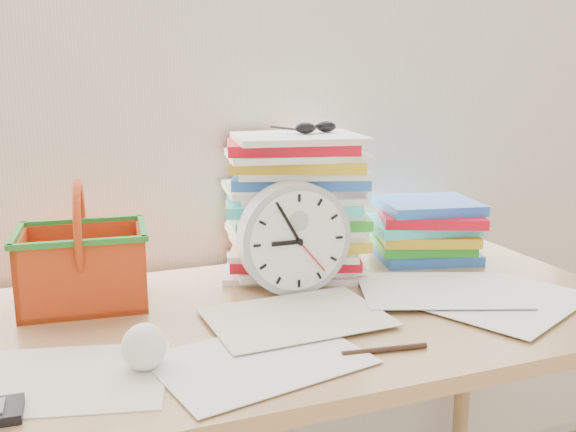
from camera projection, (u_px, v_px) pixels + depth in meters
name	position (u px, v px, depth m)	size (l,w,h in m)	color
curtain	(232.00, 32.00, 1.48)	(2.40, 0.01, 2.50)	silver
desk	(292.00, 346.00, 1.28)	(1.40, 0.70, 0.75)	#A0774B
paper_stack	(295.00, 204.00, 1.47)	(0.32, 0.27, 0.32)	white
clock	(294.00, 238.00, 1.34)	(0.24, 0.24, 0.05)	#A7A7A8
sunglasses	(316.00, 127.00, 1.46)	(0.13, 0.11, 0.03)	black
book_stack	(428.00, 229.00, 1.61)	(0.28, 0.22, 0.15)	white
basket	(82.00, 244.00, 1.27)	(0.25, 0.19, 0.25)	#D74514
crumpled_ball	(143.00, 346.00, 1.01)	(0.07, 0.07, 0.07)	white
pen	(385.00, 350.00, 1.07)	(0.01, 0.01, 0.15)	black
scattered_papers	(292.00, 308.00, 1.26)	(1.26, 0.42, 0.02)	white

